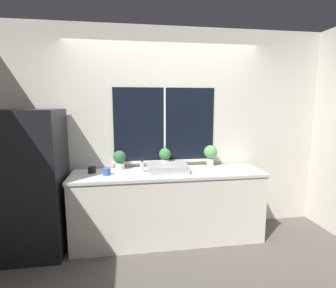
% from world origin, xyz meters
% --- Properties ---
extents(ground_plane, '(14.00, 14.00, 0.00)m').
position_xyz_m(ground_plane, '(0.00, 0.00, 0.00)').
color(ground_plane, '#4C4742').
extents(wall_back, '(8.00, 0.09, 2.70)m').
position_xyz_m(wall_back, '(0.00, 0.65, 1.35)').
color(wall_back, beige).
rests_on(wall_back, ground_plane).
extents(wall_left, '(0.06, 7.00, 2.70)m').
position_xyz_m(wall_left, '(-2.22, 1.50, 1.35)').
color(wall_left, beige).
rests_on(wall_left, ground_plane).
extents(wall_right, '(0.06, 7.00, 2.70)m').
position_xyz_m(wall_right, '(2.22, 1.50, 1.35)').
color(wall_right, beige).
rests_on(wall_right, ground_plane).
extents(counter, '(2.37, 0.61, 0.89)m').
position_xyz_m(counter, '(0.00, 0.29, 0.44)').
color(counter, silver).
rests_on(counter, ground_plane).
extents(refrigerator, '(0.70, 0.69, 1.66)m').
position_xyz_m(refrigerator, '(-1.59, 0.25, 0.83)').
color(refrigerator, black).
rests_on(refrigerator, ground_plane).
extents(sink, '(0.50, 0.41, 0.30)m').
position_xyz_m(sink, '(-0.01, 0.31, 0.93)').
color(sink, '#ADADB2').
rests_on(sink, counter).
extents(potted_plant_left, '(0.16, 0.16, 0.24)m').
position_xyz_m(potted_plant_left, '(-0.60, 0.51, 1.02)').
color(potted_plant_left, silver).
rests_on(potted_plant_left, counter).
extents(potted_plant_center, '(0.15, 0.15, 0.26)m').
position_xyz_m(potted_plant_center, '(-0.01, 0.51, 1.04)').
color(potted_plant_center, silver).
rests_on(potted_plant_center, counter).
extents(potted_plant_right, '(0.18, 0.18, 0.28)m').
position_xyz_m(potted_plant_right, '(0.61, 0.51, 1.06)').
color(potted_plant_right, silver).
rests_on(potted_plant_right, counter).
extents(soap_bottle, '(0.05, 0.05, 0.16)m').
position_xyz_m(soap_bottle, '(-0.32, 0.33, 0.96)').
color(soap_bottle, white).
rests_on(soap_bottle, counter).
extents(mug_blue, '(0.09, 0.09, 0.08)m').
position_xyz_m(mug_blue, '(-0.75, 0.26, 0.93)').
color(mug_blue, '#3351AD').
rests_on(mug_blue, counter).
extents(mug_black, '(0.09, 0.09, 0.08)m').
position_xyz_m(mug_black, '(-0.93, 0.39, 0.92)').
color(mug_black, black).
rests_on(mug_black, counter).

